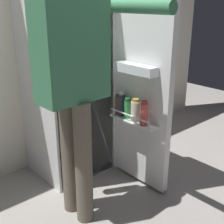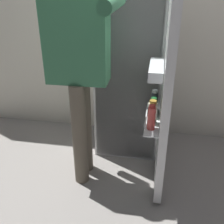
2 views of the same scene
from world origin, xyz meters
name	(u,v)px [view 1 (image 1 of 2)]	position (x,y,z in m)	size (l,w,h in m)	color
ground_plane	(108,192)	(0.00, 0.00, 0.00)	(6.92, 6.92, 0.00)	gray
kitchen_wall	(43,29)	(0.00, 0.87, 1.25)	(4.40, 0.10, 2.49)	silver
refrigerator	(73,78)	(0.03, 0.48, 0.88)	(0.66, 1.15, 1.75)	white
person	(74,70)	(-0.32, -0.05, 1.08)	(0.57, 0.78, 1.77)	#665B4C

